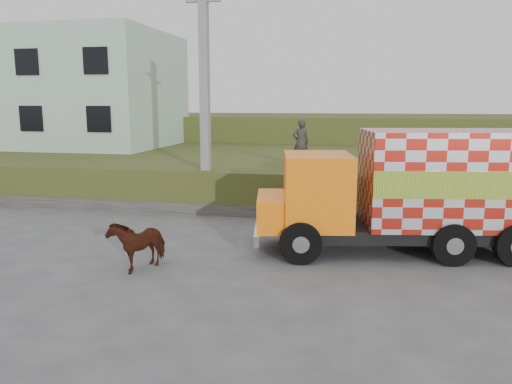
% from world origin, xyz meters
% --- Properties ---
extents(ground, '(120.00, 120.00, 0.00)m').
position_xyz_m(ground, '(0.00, 0.00, 0.00)').
color(ground, '#474749').
rests_on(ground, ground).
extents(embankment, '(40.00, 12.00, 1.50)m').
position_xyz_m(embankment, '(0.00, 10.00, 0.75)').
color(embankment, '#324E1A').
rests_on(embankment, ground).
extents(embankment_far, '(40.00, 12.00, 3.00)m').
position_xyz_m(embankment_far, '(0.00, 22.00, 1.50)').
color(embankment_far, '#324E1A').
rests_on(embankment_far, ground).
extents(retaining_strip, '(16.00, 0.50, 0.40)m').
position_xyz_m(retaining_strip, '(-2.00, 4.20, 0.20)').
color(retaining_strip, '#595651').
rests_on(retaining_strip, ground).
extents(building, '(10.00, 8.00, 6.00)m').
position_xyz_m(building, '(-11.00, 13.00, 4.50)').
color(building, '#A4C0A6').
rests_on(building, embankment).
extents(utility_pole, '(1.20, 0.30, 8.00)m').
position_xyz_m(utility_pole, '(-1.00, 4.60, 4.08)').
color(utility_pole, gray).
rests_on(utility_pole, ground).
extents(cargo_truck, '(7.38, 3.51, 3.17)m').
position_xyz_m(cargo_truck, '(5.62, 1.04, 1.63)').
color(cargo_truck, black).
rests_on(cargo_truck, ground).
extents(cow, '(1.13, 1.56, 1.20)m').
position_xyz_m(cow, '(-0.72, -1.61, 0.60)').
color(cow, black).
rests_on(cow, ground).
extents(pedestrian, '(0.74, 0.63, 1.73)m').
position_xyz_m(pedestrian, '(2.11, 6.54, 2.37)').
color(pedestrian, '#312F2C').
rests_on(pedestrian, embankment).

